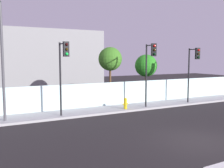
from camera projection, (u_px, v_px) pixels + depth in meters
The scene contains 11 objects.
ground_plane at pixel (199, 141), 11.97m from camera, with size 80.00×80.00×0.00m, color black.
sidewalk at pixel (116, 109), 19.20m from camera, with size 36.00×2.40×0.15m, color #A6A6A6.
perimeter_wall at pixel (108, 94), 20.25m from camera, with size 36.00×0.18×1.80m, color silver.
traffic_light_left at pixel (193, 63), 20.72m from camera, with size 0.41×1.34×4.52m.
traffic_light_center at pixel (63, 63), 15.76m from camera, with size 0.35×1.37×4.70m.
traffic_light_right at pixel (150, 61), 18.59m from camera, with size 0.56×1.60×4.74m.
street_lamp_curbside at pixel (2, 51), 14.59m from camera, with size 0.70×2.09×6.96m.
fire_hydrant at pixel (125, 103), 18.75m from camera, with size 0.44×0.26×0.83m.
roadside_tree_leftmost at pixel (110, 59), 21.82m from camera, with size 2.01×2.01×4.80m.
roadside_tree_midleft at pixel (146, 66), 23.58m from camera, with size 2.05×2.05×4.19m.
low_building_distant at pixel (37, 60), 31.15m from camera, with size 15.11×6.00×7.20m, color gray.
Camera 1 is at (-8.94, -8.47, 3.87)m, focal length 41.09 mm.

